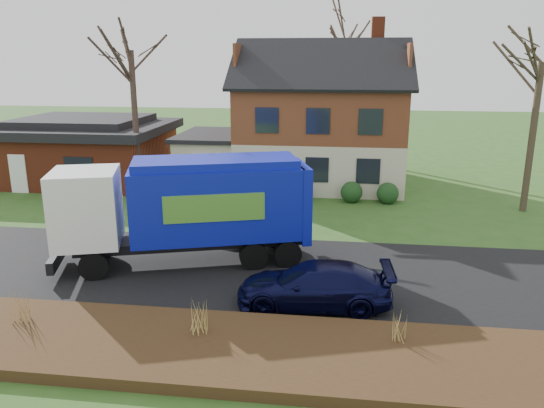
# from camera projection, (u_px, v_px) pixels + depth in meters

# --- Properties ---
(ground) EXTENTS (120.00, 120.00, 0.00)m
(ground) POSITION_uv_depth(u_px,v_px,m) (242.00, 271.00, 18.17)
(ground) COLOR #2C521B
(ground) RESTS_ON ground
(road) EXTENTS (80.00, 7.00, 0.02)m
(road) POSITION_uv_depth(u_px,v_px,m) (242.00, 271.00, 18.17)
(road) COLOR black
(road) RESTS_ON ground
(mulch_verge) EXTENTS (80.00, 3.50, 0.30)m
(mulch_verge) POSITION_uv_depth(u_px,v_px,m) (203.00, 348.00, 13.07)
(mulch_verge) COLOR black
(mulch_verge) RESTS_ON ground
(main_house) EXTENTS (12.95, 8.95, 9.26)m
(main_house) POSITION_uv_depth(u_px,v_px,m) (312.00, 113.00, 30.20)
(main_house) COLOR beige
(main_house) RESTS_ON ground
(ranch_house) EXTENTS (9.80, 8.20, 3.70)m
(ranch_house) POSITION_uv_depth(u_px,v_px,m) (85.00, 149.00, 31.64)
(ranch_house) COLOR maroon
(ranch_house) RESTS_ON ground
(garbage_truck) EXTENTS (9.05, 4.85, 3.75)m
(garbage_truck) POSITION_uv_depth(u_px,v_px,m) (190.00, 204.00, 18.37)
(garbage_truck) COLOR black
(garbage_truck) RESTS_ON ground
(silver_sedan) EXTENTS (5.01, 2.96, 1.56)m
(silver_sedan) POSITION_uv_depth(u_px,v_px,m) (205.00, 210.00, 22.73)
(silver_sedan) COLOR #ACAEB4
(silver_sedan) RESTS_ON ground
(navy_wagon) EXTENTS (4.62, 2.11, 1.31)m
(navy_wagon) POSITION_uv_depth(u_px,v_px,m) (314.00, 285.00, 15.48)
(navy_wagon) COLOR black
(navy_wagon) RESTS_ON ground
(tree_front_west) EXTENTS (3.48, 3.48, 10.35)m
(tree_front_west) POSITION_uv_depth(u_px,v_px,m) (129.00, 28.00, 26.46)
(tree_front_west) COLOR #402F26
(tree_front_west) RESTS_ON ground
(tree_back) EXTENTS (3.56, 3.56, 11.28)m
(tree_back) POSITION_uv_depth(u_px,v_px,m) (346.00, 23.00, 36.27)
(tree_back) COLOR #433128
(tree_back) RESTS_ON ground
(grass_clump_west) EXTENTS (0.35, 0.29, 0.92)m
(grass_clump_west) POSITION_uv_depth(u_px,v_px,m) (19.00, 305.00, 13.98)
(grass_clump_west) COLOR #A67F49
(grass_clump_west) RESTS_ON mulch_verge
(grass_clump_mid) EXTENTS (0.34, 0.28, 0.95)m
(grass_clump_mid) POSITION_uv_depth(u_px,v_px,m) (198.00, 316.00, 13.39)
(grass_clump_mid) COLOR tan
(grass_clump_mid) RESTS_ON mulch_verge
(grass_clump_east) EXTENTS (0.30, 0.25, 0.76)m
(grass_clump_east) POSITION_uv_depth(u_px,v_px,m) (399.00, 326.00, 13.07)
(grass_clump_east) COLOR #9D8745
(grass_clump_east) RESTS_ON mulch_verge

